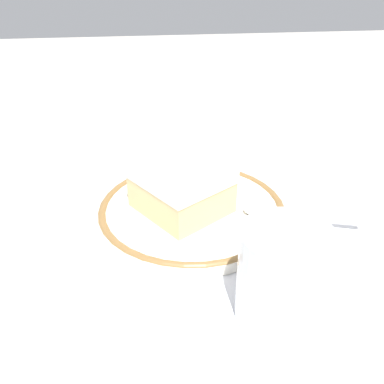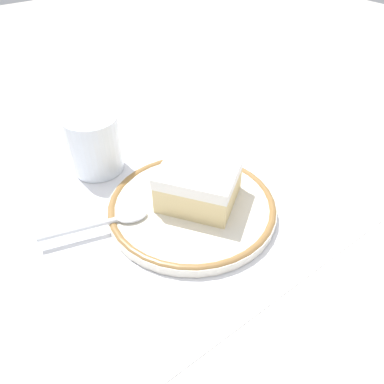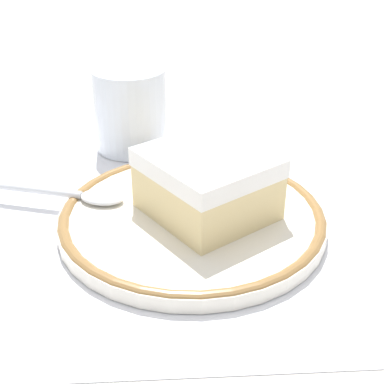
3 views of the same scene
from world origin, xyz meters
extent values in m
plane|color=#B7B2A8|center=(0.00, 0.00, 0.00)|extent=(2.40, 2.40, 0.00)
cube|color=white|center=(0.00, 0.00, 0.00)|extent=(0.47, 0.37, 0.00)
cylinder|color=silver|center=(0.03, -0.02, 0.01)|extent=(0.22, 0.22, 0.01)
torus|color=olive|center=(0.03, -0.02, 0.01)|extent=(0.22, 0.22, 0.01)
cube|color=beige|center=(0.05, -0.02, 0.03)|extent=(0.12, 0.13, 0.04)
cube|color=white|center=(0.05, -0.02, 0.06)|extent=(0.13, 0.13, 0.02)
ellipsoid|color=silver|center=(-0.04, 0.00, 0.02)|extent=(0.04, 0.03, 0.01)
cylinder|color=silver|center=(-0.11, 0.02, 0.02)|extent=(0.09, 0.03, 0.01)
cylinder|color=silver|center=(-0.02, 0.14, 0.04)|extent=(0.08, 0.08, 0.09)
cylinder|color=#B7722D|center=(-0.02, 0.14, 0.01)|extent=(0.07, 0.07, 0.03)
camera|label=1|loc=(0.09, 0.38, 0.28)|focal=38.96mm
camera|label=2|loc=(-0.19, -0.32, 0.34)|focal=35.35mm
camera|label=3|loc=(0.01, -0.42, 0.25)|focal=52.66mm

